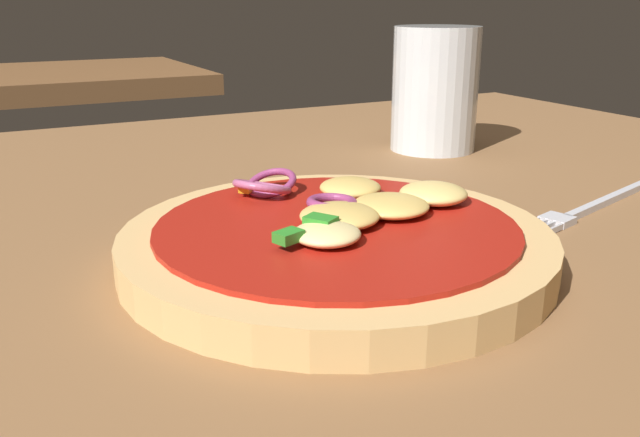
{
  "coord_description": "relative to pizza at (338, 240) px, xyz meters",
  "views": [
    {
      "loc": [
        -0.13,
        -0.32,
        0.18
      ],
      "look_at": [
        0.04,
        0.01,
        0.06
      ],
      "focal_mm": 37.92,
      "sensor_mm": 36.0,
      "label": 1
    }
  ],
  "objects": [
    {
      "name": "pizza",
      "position": [
        0.0,
        0.0,
        0.0
      ],
      "size": [
        0.24,
        0.24,
        0.04
      ],
      "color": "tan",
      "rests_on": "dining_table"
    },
    {
      "name": "beer_glass",
      "position": [
        0.22,
        0.22,
        0.04
      ],
      "size": [
        0.08,
        0.08,
        0.12
      ],
      "color": "silver",
      "rests_on": "dining_table"
    },
    {
      "name": "dining_table",
      "position": [
        -0.04,
        0.01,
        -0.03
      ],
      "size": [
        1.2,
        0.99,
        0.04
      ],
      "color": "brown",
      "rests_on": "ground"
    },
    {
      "name": "fork",
      "position": [
        0.2,
        0.0,
        -0.01
      ],
      "size": [
        0.17,
        0.06,
        0.01
      ],
      "color": "silver",
      "rests_on": "dining_table"
    }
  ]
}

